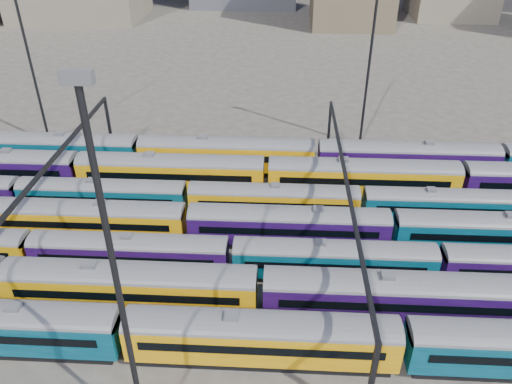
# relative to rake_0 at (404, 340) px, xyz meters

# --- Properties ---
(ground) EXTENTS (500.00, 500.00, 0.00)m
(ground) POSITION_rel_rake_0_xyz_m (-13.28, 15.00, -2.78)
(ground) COLOR #403C36
(ground) RESTS_ON ground
(rake_0) EXTENTS (128.80, 3.14, 5.29)m
(rake_0) POSITION_rel_rake_0_xyz_m (0.00, 0.00, 0.00)
(rake_0) COLOR black
(rake_0) RESTS_ON ground
(rake_1) EXTENTS (111.56, 3.27, 5.51)m
(rake_1) POSITION_rel_rake_0_xyz_m (-22.32, 5.00, 0.11)
(rake_1) COLOR black
(rake_1) RESTS_ON ground
(rake_2) EXTENTS (115.78, 2.83, 4.75)m
(rake_2) POSITION_rel_rake_0_xyz_m (-14.13, 10.00, -0.29)
(rake_2) COLOR black
(rake_2) RESTS_ON ground
(rake_3) EXTENTS (146.29, 3.06, 5.15)m
(rake_3) POSITION_rel_rake_0_xyz_m (-8.67, 15.00, -0.08)
(rake_3) COLOR black
(rake_3) RESTS_ON ground
(rake_4) EXTENTS (115.48, 2.82, 4.73)m
(rake_4) POSITION_rel_rake_0_xyz_m (-0.63, 20.00, -0.29)
(rake_4) COLOR black
(rake_4) RESTS_ON ground
(rake_5) EXTENTS (113.79, 3.33, 5.63)m
(rake_5) POSITION_rel_rake_0_xyz_m (-22.76, 25.00, 0.17)
(rake_5) COLOR black
(rake_5) RESTS_ON ground
(rake_6) EXTENTS (159.93, 3.34, 5.64)m
(rake_6) POSITION_rel_rake_0_xyz_m (-16.61, 30.00, 0.18)
(rake_6) COLOR black
(rake_6) RESTS_ON ground
(gantry_1) EXTENTS (0.35, 40.35, 8.03)m
(gantry_1) POSITION_rel_rake_0_xyz_m (-33.28, 15.00, 4.01)
(gantry_1) COLOR black
(gantry_1) RESTS_ON ground
(gantry_2) EXTENTS (0.35, 40.35, 8.03)m
(gantry_2) POSITION_rel_rake_0_xyz_m (-3.28, 15.00, 4.01)
(gantry_2) COLOR black
(gantry_2) RESTS_ON ground
(mast_1) EXTENTS (1.40, 0.50, 25.60)m
(mast_1) POSITION_rel_rake_0_xyz_m (-43.28, 37.00, 11.19)
(mast_1) COLOR black
(mast_1) RESTS_ON ground
(mast_2) EXTENTS (1.40, 0.50, 25.60)m
(mast_2) POSITION_rel_rake_0_xyz_m (-18.28, -7.00, 11.19)
(mast_2) COLOR black
(mast_2) RESTS_ON ground
(mast_3) EXTENTS (1.40, 0.50, 25.60)m
(mast_3) POSITION_rel_rake_0_xyz_m (1.72, 39.00, 11.19)
(mast_3) COLOR black
(mast_3) RESTS_ON ground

